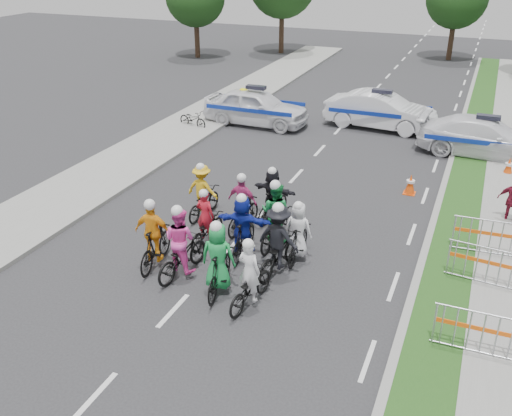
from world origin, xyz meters
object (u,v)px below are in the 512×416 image
at_px(marshal_hiviz, 244,105).
at_px(rider_1, 219,265).
at_px(rider_2, 181,249).
at_px(police_car_0, 256,107).
at_px(barrier_1, 488,268).
at_px(barrier_2, 490,239).
at_px(barrier_0, 482,336).
at_px(cone_0, 410,184).
at_px(rider_10, 203,196).
at_px(cone_1, 509,167).
at_px(parked_bike, 193,119).
at_px(rider_4, 279,246).
at_px(rider_6, 206,226).
at_px(rider_11, 273,198).
at_px(rider_3, 154,241).
at_px(rider_5, 243,230).
at_px(police_car_1, 380,111).
at_px(rider_7, 298,237).
at_px(rider_0, 250,283).
at_px(spectator_2, 512,201).
at_px(police_car_2, 485,138).
at_px(rider_9, 243,209).
at_px(rider_8, 276,221).

bearing_deg(marshal_hiviz, rider_1, 153.79).
relative_size(rider_2, police_car_0, 0.42).
xyz_separation_m(barrier_1, barrier_2, (0.00, 1.62, 0.00)).
distance_m(police_car_0, barrier_0, 17.03).
xyz_separation_m(barrier_0, cone_0, (-2.63, 8.01, -0.22)).
height_order(rider_10, cone_1, rider_10).
bearing_deg(parked_bike, police_car_0, -43.74).
distance_m(rider_4, barrier_1, 5.19).
height_order(rider_6, rider_11, rider_11).
relative_size(marshal_hiviz, barrier_0, 0.80).
relative_size(rider_3, rider_6, 1.14).
height_order(rider_5, rider_10, rider_5).
bearing_deg(parked_bike, rider_6, -135.86).
bearing_deg(marshal_hiviz, barrier_1, 178.98).
xyz_separation_m(police_car_1, cone_0, (2.44, -7.00, -0.47)).
height_order(barrier_0, cone_1, barrier_0).
bearing_deg(rider_7, rider_0, 80.39).
bearing_deg(police_car_1, rider_3, 173.69).
relative_size(spectator_2, barrier_2, 0.77).
xyz_separation_m(rider_3, parked_bike, (-4.86, 11.18, -0.35)).
bearing_deg(cone_0, police_car_2, 66.78).
height_order(rider_2, cone_0, rider_2).
height_order(rider_6, cone_0, rider_6).
xyz_separation_m(rider_9, police_car_1, (1.72, 11.66, 0.09)).
bearing_deg(cone_1, rider_9, -133.33).
relative_size(rider_7, cone_0, 2.52).
bearing_deg(rider_1, rider_11, -96.42).
xyz_separation_m(rider_8, marshal_hiviz, (-5.60, 10.65, 0.06)).
bearing_deg(rider_3, police_car_2, -128.77).
height_order(rider_9, cone_1, rider_9).
bearing_deg(barrier_0, barrier_2, 90.00).
bearing_deg(barrier_1, police_car_1, 112.65).
bearing_deg(rider_3, police_car_1, -109.02).
bearing_deg(barrier_1, rider_10, 173.73).
height_order(police_car_0, cone_1, police_car_0).
bearing_deg(barrier_0, rider_8, 152.44).
bearing_deg(rider_3, rider_5, -152.35).
relative_size(rider_5, rider_9, 1.01).
bearing_deg(parked_bike, rider_2, -139.13).
xyz_separation_m(rider_2, barrier_0, (7.28, -0.53, -0.18)).
relative_size(rider_11, police_car_0, 0.37).
relative_size(cone_0, cone_1, 1.00).
height_order(rider_1, rider_6, rider_1).
distance_m(rider_1, police_car_0, 13.96).
bearing_deg(rider_10, police_car_1, -103.12).
bearing_deg(police_car_1, rider_8, -176.82).
bearing_deg(rider_5, rider_2, 49.10).
bearing_deg(rider_1, rider_2, -25.29).
bearing_deg(rider_7, rider_1, 58.94).
bearing_deg(barrier_0, rider_1, 178.39).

